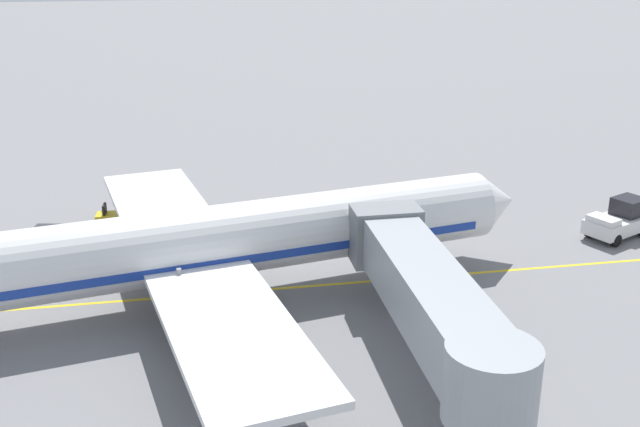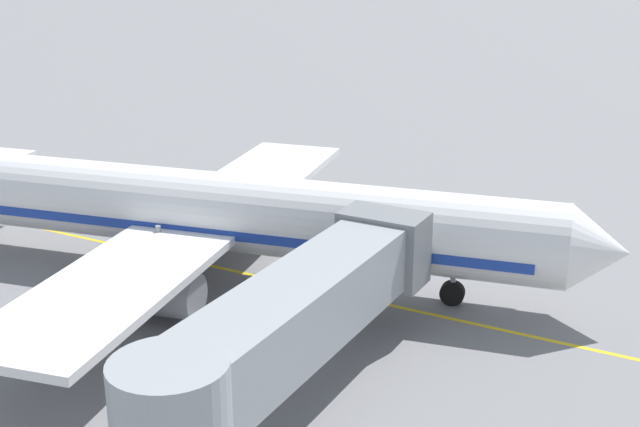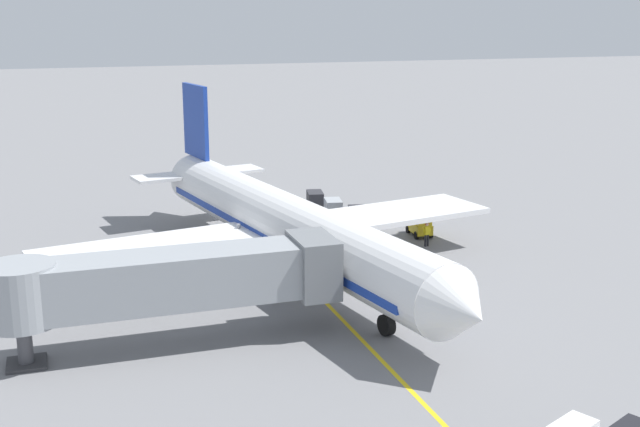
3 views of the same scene
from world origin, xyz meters
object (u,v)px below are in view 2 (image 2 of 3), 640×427
object	(u,v)px
jet_bridge	(294,316)
ground_crew_loader	(332,223)
baggage_tug_lead	(170,207)
baggage_tug_trailing	(256,184)
parked_airliner	(214,212)
baggage_cart_second_in_train	(127,184)
ground_crew_wing_walker	(286,189)
baggage_cart_front	(176,187)
baggage_cart_third_in_train	(83,179)

from	to	relation	value
jet_bridge	ground_crew_loader	bearing A→B (deg)	-156.84
jet_bridge	baggage_tug_lead	xyz separation A→B (m)	(-13.92, -16.38, -2.75)
baggage_tug_trailing	parked_airliner	bearing A→B (deg)	23.95
baggage_tug_lead	baggage_cart_second_in_train	world-z (taller)	baggage_tug_lead
parked_airliner	baggage_cart_second_in_train	xyz separation A→B (m)	(-7.39, -11.85, -2.24)
baggage_tug_lead	baggage_tug_trailing	distance (m)	6.56
jet_bridge	ground_crew_wing_walker	distance (m)	23.00
baggage_cart_front	baggage_cart_second_in_train	world-z (taller)	same
jet_bridge	baggage_cart_front	xyz separation A→B (m)	(-16.74, -18.11, -2.51)
jet_bridge	baggage_cart_second_in_train	world-z (taller)	jet_bridge
jet_bridge	baggage_tug_trailing	size ratio (longest dim) A/B	6.49
baggage_tug_lead	baggage_cart_front	world-z (taller)	baggage_tug_lead
baggage_cart_second_in_train	ground_crew_loader	size ratio (longest dim) A/B	1.76
parked_airliner	baggage_cart_second_in_train	distance (m)	14.14
baggage_tug_trailing	baggage_cart_third_in_train	xyz separation A→B (m)	(4.87, -9.77, 0.24)
baggage_cart_third_in_train	ground_crew_wing_walker	distance (m)	13.08
baggage_cart_front	parked_airliner	bearing A→B (deg)	46.61
parked_airliner	baggage_cart_second_in_train	bearing A→B (deg)	-121.97
baggage_tug_lead	baggage_tug_trailing	bearing A→B (deg)	163.66
ground_crew_wing_walker	baggage_tug_trailing	bearing A→B (deg)	-105.00
parked_airliner	jet_bridge	world-z (taller)	parked_airliner
baggage_tug_trailing	baggage_cart_front	bearing A→B (deg)	-45.84
baggage_tug_lead	baggage_tug_trailing	size ratio (longest dim) A/B	1.03
parked_airliner	baggage_tug_trailing	distance (m)	13.14
parked_airliner	jet_bridge	size ratio (longest dim) A/B	2.22
ground_crew_loader	baggage_cart_second_in_train	bearing A→B (deg)	-91.60
baggage_cart_second_in_train	baggage_cart_third_in_train	bearing A→B (deg)	-81.59
baggage_tug_lead	jet_bridge	bearing A→B (deg)	49.64
baggage_tug_trailing	baggage_cart_second_in_train	bearing A→B (deg)	-56.32
baggage_cart_third_in_train	jet_bridge	bearing A→B (deg)	57.75
parked_airliner	baggage_cart_third_in_train	xyz separation A→B (m)	(-6.92, -15.01, -2.24)
baggage_tug_lead	ground_crew_loader	distance (m)	9.91
baggage_cart_front	baggage_cart_third_in_train	distance (m)	6.36
baggage_cart_front	baggage_cart_second_in_train	bearing A→B (deg)	-72.89
baggage_tug_lead	baggage_tug_trailing	world-z (taller)	same
jet_bridge	ground_crew_wing_walker	bearing A→B (deg)	-148.58
baggage_tug_lead	ground_crew_loader	bearing A→B (deg)	98.61
jet_bridge	ground_crew_loader	distance (m)	16.94
jet_bridge	baggage_cart_third_in_train	bearing A→B (deg)	-122.25
baggage_tug_lead	baggage_cart_third_in_train	size ratio (longest dim) A/B	0.89
ground_crew_loader	jet_bridge	bearing A→B (deg)	23.16
parked_airliner	ground_crew_loader	size ratio (longest dim) A/B	21.99
parked_airliner	baggage_tug_lead	distance (m)	9.31
ground_crew_loader	baggage_tug_lead	bearing A→B (deg)	-81.39
parked_airliner	baggage_tug_trailing	bearing A→B (deg)	-156.05
jet_bridge	baggage_cart_second_in_train	distance (m)	26.52
baggage_tug_lead	ground_crew_loader	size ratio (longest dim) A/B	1.57
parked_airliner	ground_crew_wing_walker	distance (m)	11.61
baggage_tug_trailing	baggage_cart_third_in_train	bearing A→B (deg)	-63.52
baggage_tug_trailing	baggage_cart_front	world-z (taller)	baggage_tug_trailing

